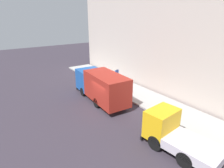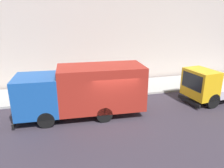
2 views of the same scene
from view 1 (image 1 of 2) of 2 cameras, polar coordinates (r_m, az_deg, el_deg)
The scene contains 8 objects.
ground at distance 17.36m, azimuth -2.71°, elevation -7.49°, with size 80.00×80.00×0.00m, color #352D38.
sidewalk at distance 20.02m, azimuth 8.98°, elevation -3.60°, with size 3.58×30.00×0.15m, color #A9A9A4.
building_facade at distance 20.16m, azimuth 14.77°, elevation 13.49°, with size 0.50×30.00×11.89m, color beige.
large_utility_truck at distance 18.35m, azimuth -3.35°, elevation -0.36°, with size 2.73×7.44×2.99m.
small_flatbed_truck at distance 12.78m, azimuth 17.97°, elevation -13.87°, with size 2.65×4.89×2.34m.
pedestrian_walking at distance 21.33m, azimuth 1.04°, elevation 1.00°, with size 0.37×0.37×1.71m.
traffic_cone_orange at distance 23.24m, azimuth -2.85°, elevation 1.18°, with size 0.52×0.52×0.74m, color orange.
street_sign_post at distance 20.57m, azimuth 1.48°, elevation 1.79°, with size 0.44×0.08×2.42m.
Camera 1 is at (-8.11, -13.10, 8.01)m, focal length 30.51 mm.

